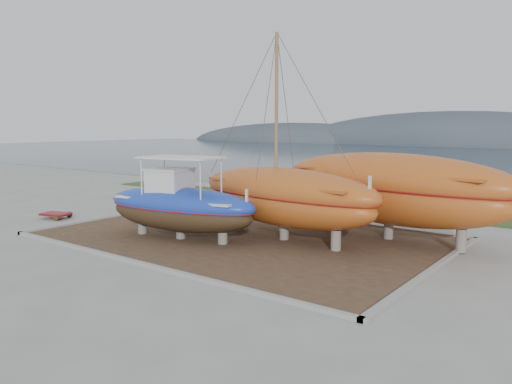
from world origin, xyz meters
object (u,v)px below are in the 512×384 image
Objects in this scene: white_dinghy at (188,210)px; red_trailer at (56,216)px; orange_sailboat at (285,138)px; blue_caique at (180,198)px; orange_bare_hull at (390,197)px.

white_dinghy is 1.62× the size of red_trailer.
orange_sailboat is at bearing -17.50° from white_dinghy.
orange_sailboat is at bearing 25.35° from blue_caique.
red_trailer is at bearing -150.48° from orange_bare_hull.
blue_caique is 0.67× the size of orange_bare_hull.
blue_caique is at bearing -61.87° from white_dinghy.
white_dinghy is at bearing 120.52° from blue_caique.
blue_caique is 9.72m from red_trailer.
blue_caique is 2.08× the size of white_dinghy.
red_trailer is (-6.62, -4.09, -0.47)m from white_dinghy.
orange_bare_hull reaches higher than red_trailer.
orange_sailboat is at bearing -132.48° from orange_bare_hull.
orange_sailboat reaches higher than blue_caique.
blue_caique is at bearing -137.68° from orange_sailboat.
orange_sailboat is (6.89, -0.66, 4.15)m from white_dinghy.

